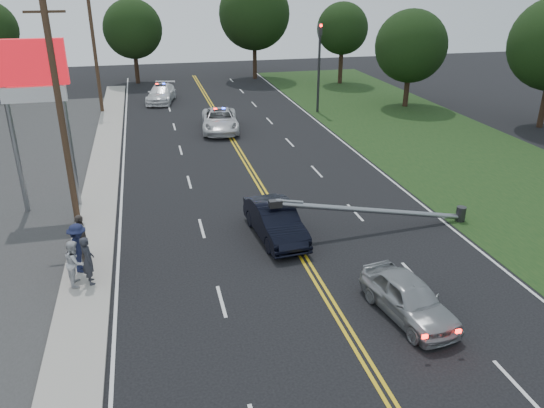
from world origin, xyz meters
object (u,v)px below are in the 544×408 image
object	(u,v)px
fallen_streetlight	(384,211)
bystander_d	(81,238)
waiting_sedan	(409,298)
emergency_a	(220,120)
emergency_b	(161,94)
utility_pole_far	(95,50)
bystander_b	(75,262)
bystander_a	(88,260)
utility_pole_mid	(61,114)
bystander_c	(79,248)
traffic_signal	(319,60)
crashed_sedan	(275,221)
pylon_sign	(32,85)

from	to	relation	value
fallen_streetlight	bystander_d	distance (m)	12.76
waiting_sedan	emergency_a	distance (m)	24.56
emergency_a	emergency_b	world-z (taller)	emergency_a
utility_pole_far	bystander_b	world-z (taller)	utility_pole_far
emergency_a	bystander_a	xyz separation A→B (m)	(-7.73, -19.95, 0.28)
utility_pole_mid	bystander_c	bearing A→B (deg)	-82.89
traffic_signal	emergency_a	xyz separation A→B (m)	(-8.77, -3.86, -3.44)
emergency_a	bystander_b	bearing A→B (deg)	-106.36
fallen_streetlight	traffic_signal	bearing A→B (deg)	79.41
emergency_b	bystander_d	world-z (taller)	bystander_d
utility_pole_far	bystander_d	bearing A→B (deg)	-88.62
waiting_sedan	bystander_a	bearing A→B (deg)	147.79
bystander_a	bystander_d	size ratio (longest dim) A/B	0.96
traffic_signal	emergency_a	world-z (taller)	traffic_signal
crashed_sedan	utility_pole_far	bearing A→B (deg)	103.18
utility_pole_mid	bystander_d	distance (m)	5.68
fallen_streetlight	emergency_b	bearing A→B (deg)	106.21
waiting_sedan	bystander_d	bearing A→B (deg)	140.75
emergency_b	bystander_b	size ratio (longest dim) A/B	3.01
pylon_sign	emergency_b	size ratio (longest dim) A/B	1.53
fallen_streetlight	emergency_a	distance (m)	18.72
bystander_a	bystander_b	size ratio (longest dim) A/B	1.07
fallen_streetlight	bystander_a	xyz separation A→B (m)	(-12.39, -1.82, 0.13)
traffic_signal	utility_pole_mid	distance (m)	25.12
crashed_sedan	emergency_b	bearing A→B (deg)	91.83
pylon_sign	bystander_d	xyz separation A→B (m)	(1.93, -5.99, -4.90)
fallen_streetlight	utility_pole_mid	size ratio (longest dim) A/B	0.94
emergency_a	fallen_streetlight	bearing A→B (deg)	-69.55
pylon_sign	crashed_sedan	bearing A→B (deg)	-29.67
emergency_b	bystander_a	distance (m)	30.93
pylon_sign	fallen_streetlight	distance (m)	16.66
utility_pole_mid	bystander_b	bearing A→B (deg)	-84.73
utility_pole_mid	bystander_b	world-z (taller)	utility_pole_mid
utility_pole_far	bystander_d	xyz separation A→B (m)	(0.63, -25.99, -3.99)
crashed_sedan	utility_pole_mid	bearing A→B (deg)	151.85
bystander_b	utility_pole_far	bearing A→B (deg)	-0.73
waiting_sedan	bystander_c	size ratio (longest dim) A/B	2.09
utility_pole_far	crashed_sedan	size ratio (longest dim) A/B	2.15
emergency_b	bystander_a	bearing A→B (deg)	-84.93
bystander_c	bystander_b	bearing A→B (deg)	-168.44
fallen_streetlight	emergency_a	size ratio (longest dim) A/B	1.69
bystander_c	traffic_signal	bearing A→B (deg)	-20.36
bystander_c	utility_pole_far	bearing A→B (deg)	17.43
crashed_sedan	waiting_sedan	distance (m)	7.28
emergency_a	bystander_c	bearing A→B (deg)	-107.14
fallen_streetlight	utility_pole_far	world-z (taller)	utility_pole_far
emergency_a	bystander_b	size ratio (longest dim) A/B	3.20
utility_pole_far	emergency_b	size ratio (longest dim) A/B	1.92
utility_pole_mid	bystander_b	size ratio (longest dim) A/B	5.77
traffic_signal	bystander_c	xyz separation A→B (m)	(-16.90, -22.84, -3.11)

